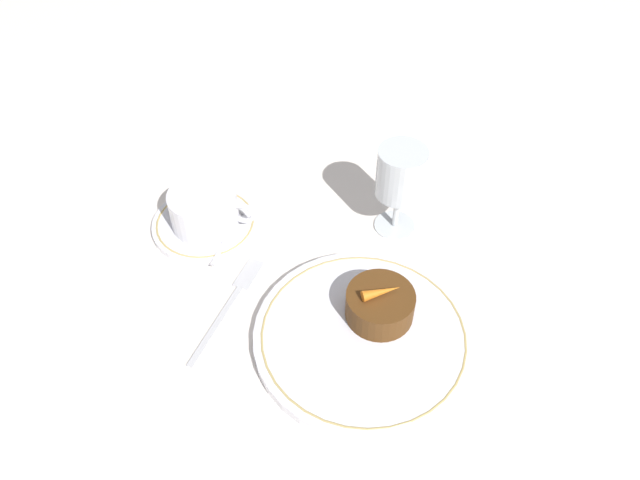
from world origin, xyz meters
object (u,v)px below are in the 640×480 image
Objects in this scene: fork at (234,297)px; dessert_cake at (383,305)px; coffee_cup at (204,208)px; wine_glass at (404,178)px; dinner_plate at (363,337)px.

dessert_cake reaches higher than fork.
fork is (0.07, -0.11, -0.04)m from coffee_cup.
dessert_cake is (0.19, 0.00, 0.03)m from fork.
coffee_cup is at bearing -167.93° from wine_glass.
fork is at bearing -57.33° from coffee_cup.
wine_glass is (0.26, 0.06, 0.05)m from coffee_cup.
wine_glass is at bearing 41.77° from fork.
coffee_cup reaches higher than dessert_cake.
dinner_plate is 0.21m from wine_glass.
dinner_plate is 1.48× the size of fork.
dessert_cake is at bearing 61.09° from dinner_plate.
dinner_plate is 1.96× the size of wine_glass.
wine_glass is (0.02, 0.20, 0.08)m from dinner_plate.
dinner_plate is at bearing -30.55° from coffee_cup.
wine_glass is at bearing 89.66° from dessert_cake.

